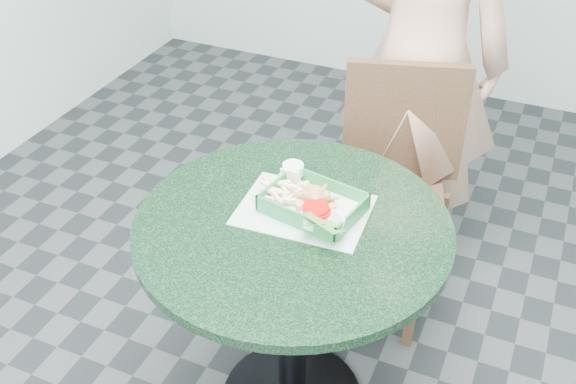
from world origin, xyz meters
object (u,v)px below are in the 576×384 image
at_px(crab_sandwich, 315,203).
at_px(dining_chair, 392,175).
at_px(sauce_ramekin, 285,177).
at_px(cafe_table, 293,273).
at_px(food_basket, 313,212).
at_px(diner_person, 426,19).

bearing_deg(crab_sandwich, dining_chair, 83.67).
relative_size(dining_chair, sauce_ramekin, 14.62).
xyz_separation_m(cafe_table, sauce_ramekin, (-0.09, 0.15, 0.22)).
distance_m(food_basket, sauce_ramekin, 0.15).
height_order(crab_sandwich, sauce_ramekin, crab_sandwich).
bearing_deg(dining_chair, cafe_table, -115.16).
distance_m(dining_chair, food_basket, 0.65).
distance_m(diner_person, sauce_ramekin, 0.85).
distance_m(dining_chair, crab_sandwich, 0.67).
height_order(dining_chair, crab_sandwich, dining_chair).
bearing_deg(cafe_table, dining_chair, 81.16).
distance_m(food_basket, crab_sandwich, 0.03).
bearing_deg(sauce_ramekin, cafe_table, -59.06).
height_order(cafe_table, food_basket, food_basket).
relative_size(cafe_table, diner_person, 0.43).
bearing_deg(food_basket, cafe_table, -113.57).
bearing_deg(cafe_table, diner_person, 83.70).
xyz_separation_m(dining_chair, crab_sandwich, (-0.07, -0.61, 0.27)).
relative_size(diner_person, crab_sandwich, 18.65).
height_order(cafe_table, crab_sandwich, crab_sandwich).
relative_size(cafe_table, food_basket, 3.40).
relative_size(diner_person, food_basket, 7.88).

